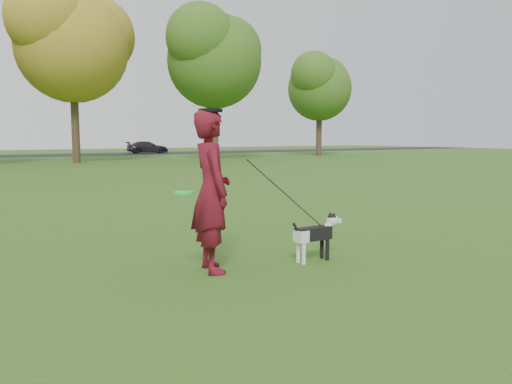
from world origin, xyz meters
TOP-DOWN VIEW (x-y plane):
  - ground at (0.00, 0.00)m, footprint 120.00×120.00m
  - man at (-0.58, -0.39)m, footprint 0.61×0.81m
  - dog at (0.85, -0.71)m, footprint 0.85×0.17m
  - car_right at (13.68, 40.00)m, footprint 4.12×2.17m
  - man_held_items at (0.41, -0.58)m, footprint 2.08×0.47m

SIDE VIEW (x-z plane):
  - ground at x=0.00m, z-range 0.00..0.00m
  - dog at x=0.85m, z-range 0.07..0.72m
  - car_right at x=13.68m, z-range 0.02..1.16m
  - man_held_items at x=0.41m, z-range 0.14..1.72m
  - man at x=-0.58m, z-range 0.00..2.01m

